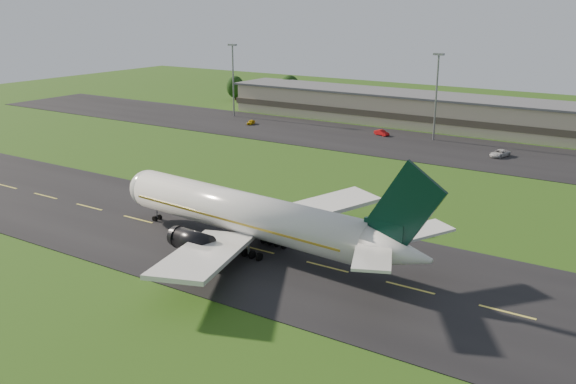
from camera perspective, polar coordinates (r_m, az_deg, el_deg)
The scene contains 10 objects.
ground at distance 92.30m, azimuth -8.44°, elevation -3.69°, with size 360.00×360.00×0.00m, color #1D4110.
taxiway at distance 92.28m, azimuth -8.44°, elevation -3.66°, with size 220.00×30.00×0.10m, color black.
apron at distance 151.43m, azimuth 9.93°, elevation 4.27°, with size 260.00×30.00×0.10m, color black.
airliner at distance 84.65m, azimuth -3.50°, elevation -2.08°, with size 51.29×42.07×15.57m.
terminal at distance 170.76m, azimuth 15.27°, elevation 6.66°, with size 145.00×16.00×8.40m.
light_mast_west at distance 184.32m, azimuth -4.91°, elevation 10.62°, with size 2.40×1.20×20.35m.
light_mast_centre at distance 154.83m, azimuth 13.09°, elevation 9.13°, with size 2.40×1.20×20.35m.
service_vehicle_a at distance 172.93m, azimuth -3.31°, elevation 6.22°, with size 1.38×3.43×1.17m, color gold.
service_vehicle_b at distance 159.68m, azimuth 8.33°, elevation 5.24°, with size 1.41×4.05×1.33m, color #A90B0D.
service_vehicle_c at distance 143.23m, azimuth 18.31°, elevation 3.29°, with size 2.40×5.20×1.44m, color silver.
Camera 1 is at (58.34, -64.11, 31.71)m, focal length 40.00 mm.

